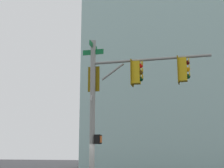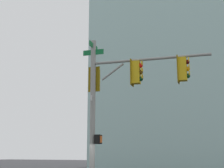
# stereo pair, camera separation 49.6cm
# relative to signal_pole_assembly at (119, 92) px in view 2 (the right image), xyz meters

# --- Properties ---
(signal_pole_assembly) EXTENTS (5.64, 1.50, 7.23)m
(signal_pole_assembly) POSITION_rel_signal_pole_assembly_xyz_m (0.00, 0.00, 0.00)
(signal_pole_assembly) COLOR gray
(signal_pole_assembly) RESTS_ON ground_plane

